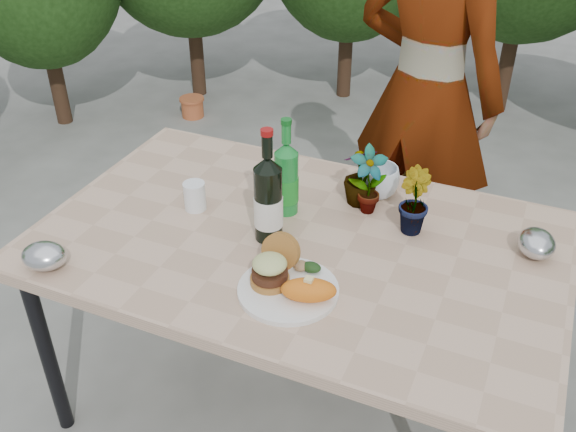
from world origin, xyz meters
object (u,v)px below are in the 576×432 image
at_px(dinner_plate, 288,290).
at_px(person, 426,93).
at_px(wine_bottle, 268,200).
at_px(patio_table, 298,253).

relative_size(dinner_plate, person, 0.16).
bearing_deg(wine_bottle, patio_table, 24.67).
xyz_separation_m(dinner_plate, person, (0.08, 1.19, 0.13)).
distance_m(wine_bottle, person, 1.01).
distance_m(dinner_plate, wine_bottle, 0.30).
distance_m(patio_table, dinner_plate, 0.27).
height_order(dinner_plate, wine_bottle, wine_bottle).
bearing_deg(patio_table, person, 80.56).
bearing_deg(dinner_plate, person, 85.97).
xyz_separation_m(patio_table, person, (0.16, 0.95, 0.19)).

